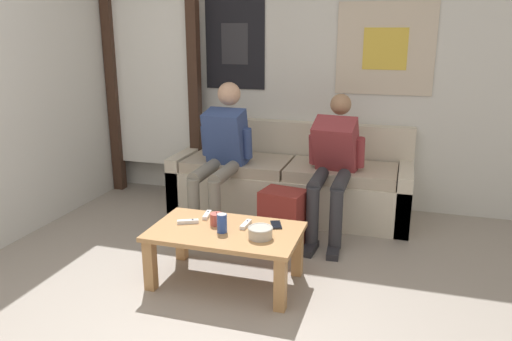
{
  "coord_description": "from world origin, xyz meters",
  "views": [
    {
      "loc": [
        1.13,
        -1.91,
        1.65
      ],
      "look_at": [
        0.1,
        1.47,
        0.64
      ],
      "focal_mm": 35.0,
      "sensor_mm": 36.0,
      "label": 1
    }
  ],
  "objects_px": {
    "person_seated_teen": "(334,160)",
    "pillar_candle": "(217,219)",
    "game_controller_far_center": "(246,224)",
    "coffee_table": "(226,239)",
    "drink_can_blue": "(222,223)",
    "backpack": "(282,220)",
    "cell_phone": "(276,225)",
    "game_controller_near_right": "(207,215)",
    "ceramic_bowl": "(260,232)",
    "person_seated_adult": "(221,150)",
    "couch": "(290,182)",
    "game_controller_near_left": "(188,222)"
  },
  "relations": [
    {
      "from": "ceramic_bowl",
      "to": "cell_phone",
      "type": "relative_size",
      "value": 1.06
    },
    {
      "from": "coffee_table",
      "to": "person_seated_teen",
      "type": "bearing_deg",
      "value": 63.69
    },
    {
      "from": "person_seated_teen",
      "to": "pillar_candle",
      "type": "distance_m",
      "value": 1.22
    },
    {
      "from": "couch",
      "to": "person_seated_teen",
      "type": "relative_size",
      "value": 1.92
    },
    {
      "from": "game_controller_far_center",
      "to": "cell_phone",
      "type": "bearing_deg",
      "value": 19.65
    },
    {
      "from": "person_seated_teen",
      "to": "backpack",
      "type": "bearing_deg",
      "value": -126.35
    },
    {
      "from": "pillar_candle",
      "to": "game_controller_near_right",
      "type": "height_order",
      "value": "pillar_candle"
    },
    {
      "from": "couch",
      "to": "game_controller_near_right",
      "type": "height_order",
      "value": "couch"
    },
    {
      "from": "pillar_candle",
      "to": "drink_can_blue",
      "type": "bearing_deg",
      "value": -53.32
    },
    {
      "from": "game_controller_near_left",
      "to": "game_controller_near_right",
      "type": "height_order",
      "value": "same"
    },
    {
      "from": "couch",
      "to": "ceramic_bowl",
      "type": "relative_size",
      "value": 13.4
    },
    {
      "from": "couch",
      "to": "drink_can_blue",
      "type": "height_order",
      "value": "couch"
    },
    {
      "from": "backpack",
      "to": "ceramic_bowl",
      "type": "xyz_separation_m",
      "value": [
        0.04,
        -0.72,
        0.2
      ]
    },
    {
      "from": "pillar_candle",
      "to": "game_controller_near_left",
      "type": "distance_m",
      "value": 0.2
    },
    {
      "from": "ceramic_bowl",
      "to": "game_controller_near_right",
      "type": "height_order",
      "value": "ceramic_bowl"
    },
    {
      "from": "person_seated_adult",
      "to": "cell_phone",
      "type": "xyz_separation_m",
      "value": [
        0.72,
        -0.88,
        -0.27
      ]
    },
    {
      "from": "couch",
      "to": "game_controller_near_left",
      "type": "height_order",
      "value": "couch"
    },
    {
      "from": "backpack",
      "to": "cell_phone",
      "type": "bearing_deg",
      "value": -80.95
    },
    {
      "from": "drink_can_blue",
      "to": "person_seated_adult",
      "type": "bearing_deg",
      "value": 110.77
    },
    {
      "from": "backpack",
      "to": "drink_can_blue",
      "type": "height_order",
      "value": "drink_can_blue"
    },
    {
      "from": "ceramic_bowl",
      "to": "game_controller_far_center",
      "type": "height_order",
      "value": "ceramic_bowl"
    },
    {
      "from": "pillar_candle",
      "to": "couch",
      "type": "bearing_deg",
      "value": 82.33
    },
    {
      "from": "pillar_candle",
      "to": "game_controller_near_right",
      "type": "bearing_deg",
      "value": 134.66
    },
    {
      "from": "person_seated_adult",
      "to": "game_controller_near_right",
      "type": "height_order",
      "value": "person_seated_adult"
    },
    {
      "from": "couch",
      "to": "backpack",
      "type": "relative_size",
      "value": 4.73
    },
    {
      "from": "ceramic_bowl",
      "to": "person_seated_adult",
      "type": "bearing_deg",
      "value": 121.51
    },
    {
      "from": "game_controller_near_right",
      "to": "person_seated_adult",
      "type": "bearing_deg",
      "value": 103.91
    },
    {
      "from": "couch",
      "to": "drink_can_blue",
      "type": "relative_size",
      "value": 17.34
    },
    {
      "from": "person_seated_adult",
      "to": "drink_can_blue",
      "type": "relative_size",
      "value": 9.68
    },
    {
      "from": "game_controller_near_left",
      "to": "person_seated_adult",
      "type": "bearing_deg",
      "value": 97.67
    },
    {
      "from": "person_seated_adult",
      "to": "backpack",
      "type": "xyz_separation_m",
      "value": [
        0.64,
        -0.38,
        -0.43
      ]
    },
    {
      "from": "coffee_table",
      "to": "cell_phone",
      "type": "height_order",
      "value": "cell_phone"
    },
    {
      "from": "cell_phone",
      "to": "drink_can_blue",
      "type": "bearing_deg",
      "value": -145.74
    },
    {
      "from": "game_controller_near_right",
      "to": "person_seated_teen",
      "type": "bearing_deg",
      "value": 50.64
    },
    {
      "from": "ceramic_bowl",
      "to": "game_controller_far_center",
      "type": "bearing_deg",
      "value": 133.29
    },
    {
      "from": "couch",
      "to": "coffee_table",
      "type": "distance_m",
      "value": 1.45
    },
    {
      "from": "ceramic_bowl",
      "to": "game_controller_near_left",
      "type": "xyz_separation_m",
      "value": [
        -0.54,
        0.09,
        -0.03
      ]
    },
    {
      "from": "game_controller_near_right",
      "to": "cell_phone",
      "type": "bearing_deg",
      "value": -2.12
    },
    {
      "from": "person_seated_teen",
      "to": "pillar_candle",
      "type": "xyz_separation_m",
      "value": [
        -0.63,
        -1.03,
        -0.2
      ]
    },
    {
      "from": "person_seated_adult",
      "to": "ceramic_bowl",
      "type": "xyz_separation_m",
      "value": [
        0.67,
        -1.1,
        -0.23
      ]
    },
    {
      "from": "couch",
      "to": "cell_phone",
      "type": "relative_size",
      "value": 14.27
    },
    {
      "from": "backpack",
      "to": "cell_phone",
      "type": "xyz_separation_m",
      "value": [
        0.08,
        -0.5,
        0.17
      ]
    },
    {
      "from": "backpack",
      "to": "ceramic_bowl",
      "type": "height_order",
      "value": "backpack"
    },
    {
      "from": "backpack",
      "to": "game_controller_far_center",
      "type": "xyz_separation_m",
      "value": [
        -0.11,
        -0.56,
        0.17
      ]
    },
    {
      "from": "ceramic_bowl",
      "to": "person_seated_teen",
      "type": "bearing_deg",
      "value": 76.23
    },
    {
      "from": "drink_can_blue",
      "to": "game_controller_far_center",
      "type": "bearing_deg",
      "value": 50.57
    },
    {
      "from": "backpack",
      "to": "drink_can_blue",
      "type": "xyz_separation_m",
      "value": [
        -0.23,
        -0.7,
        0.22
      ]
    },
    {
      "from": "couch",
      "to": "coffee_table",
      "type": "height_order",
      "value": "couch"
    },
    {
      "from": "coffee_table",
      "to": "game_controller_near_right",
      "type": "height_order",
      "value": "game_controller_near_right"
    },
    {
      "from": "game_controller_far_center",
      "to": "coffee_table",
      "type": "bearing_deg",
      "value": -138.75
    }
  ]
}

